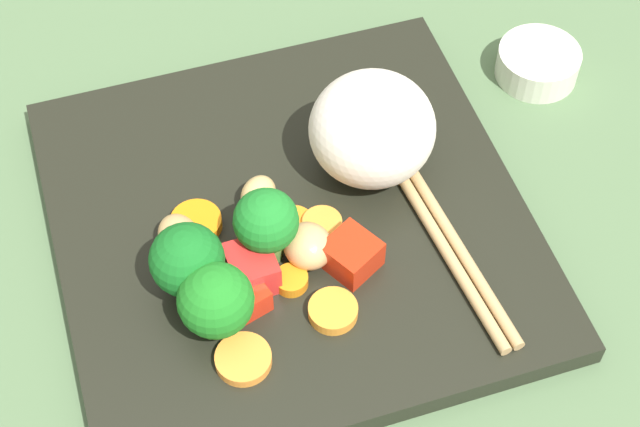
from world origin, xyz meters
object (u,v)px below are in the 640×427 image
Objects in this scene: square_plate at (291,224)px; carrot_slice_1 at (243,359)px; sauce_cup at (538,63)px; broccoli_floret_1 at (187,261)px; rice_mound at (372,129)px; chopstick_pair at (427,207)px.

carrot_slice_1 is at bearing -123.71° from square_plate.
sauce_cup is at bearing 30.33° from carrot_slice_1.
square_plate is 8.61cm from broccoli_floret_1.
square_plate is 7.80cm from rice_mound.
sauce_cup is at bearing -56.31° from chopstick_pair.
rice_mound is (6.12, 2.00, 4.41)cm from square_plate.
rice_mound reaches higher than broccoli_floret_1.
broccoli_floret_1 is (-7.15, -3.00, 3.73)cm from square_plate.
carrot_slice_1 is at bearing -138.14° from rice_mound.
square_plate is at bearing -161.64° from sauce_cup.
rice_mound is 5.89cm from chopstick_pair.
broccoli_floret_1 is 15.47cm from chopstick_pair.
broccoli_floret_1 is at bearing -160.49° from sauce_cup.
rice_mound reaches higher than chopstick_pair.
carrot_slice_1 is (-5.78, -8.67, 1.11)cm from square_plate.
broccoli_floret_1 is 0.24× the size of chopstick_pair.
broccoli_floret_1 reaches higher than square_plate.
rice_mound is 2.46× the size of carrot_slice_1.
chopstick_pair is (1.98, -4.48, -3.27)cm from rice_mound.
chopstick_pair is at bearing 1.93° from broccoli_floret_1.
square_plate is 8.54cm from chopstick_pair.
chopstick_pair and sauce_cup have the same top height.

